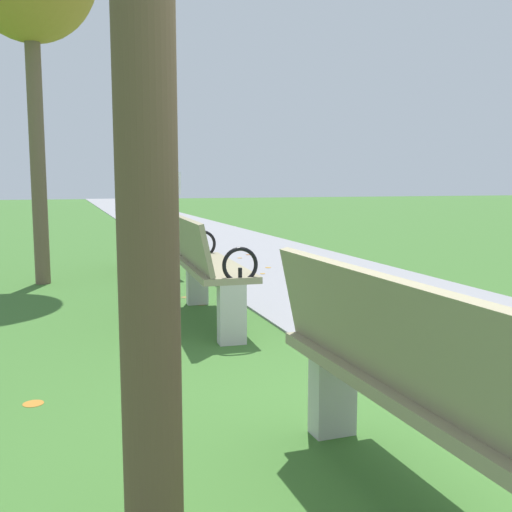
% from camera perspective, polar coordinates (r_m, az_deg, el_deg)
% --- Properties ---
extents(paved_walkway, '(2.70, 44.00, 0.02)m').
position_cam_1_polar(paved_walkway, '(19.97, -9.67, 3.70)').
color(paved_walkway, gray).
rests_on(paved_walkway, ground).
extents(park_bench_1, '(0.51, 1.61, 0.90)m').
position_cam_1_polar(park_bench_1, '(2.18, 15.32, -12.12)').
color(park_bench_1, gray).
rests_on(park_bench_1, ground).
extents(park_bench_2, '(0.55, 1.62, 0.90)m').
position_cam_1_polar(park_bench_2, '(5.04, -4.88, -0.94)').
color(park_bench_2, gray).
rests_on(park_bench_2, ground).
extents(park_bench_3, '(0.51, 1.61, 0.90)m').
position_cam_1_polar(park_bench_3, '(7.98, -9.93, 1.98)').
color(park_bench_3, gray).
rests_on(park_bench_3, ground).
extents(pedestrian_walking, '(0.53, 0.25, 1.62)m').
position_cam_1_polar(pedestrian_walking, '(13.96, -8.33, 6.03)').
color(pedestrian_walking, '#4C4C56').
rests_on(pedestrian_walking, paved_walkway).
extents(scattered_leaves, '(3.86, 10.41, 0.02)m').
position_cam_1_polar(scattered_leaves, '(5.19, 2.34, -5.97)').
color(scattered_leaves, '#93511E').
rests_on(scattered_leaves, ground).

